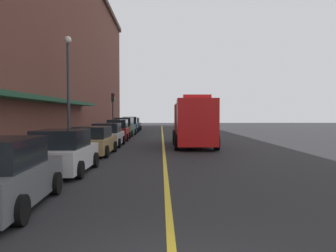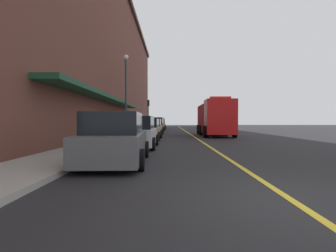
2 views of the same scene
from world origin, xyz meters
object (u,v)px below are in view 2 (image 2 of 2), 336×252
parked_car_0 (115,140)px  parking_meter_1 (130,125)px  street_lamp_left (126,86)px  parking_meter_2 (123,126)px  traffic_light_near (148,109)px  parked_car_5 (157,125)px  fire_truck (214,118)px  parked_car_1 (137,133)px  parked_car_2 (147,130)px  parked_car_4 (155,126)px  parked_car_7 (160,124)px  parked_car_6 (159,124)px  parked_car_3 (152,128)px  parking_meter_0 (85,131)px

parked_car_0 → parking_meter_1: bearing=4.3°
street_lamp_left → parking_meter_2: bearing=-82.7°
parking_meter_1 → traffic_light_near: size_ratio=0.31×
parked_car_5 → fire_truck: bearing=-149.4°
parked_car_1 → parking_meter_2: (-1.41, 3.71, 0.28)m
parked_car_5 → parked_car_2: bearing=-177.7°
parked_car_4 → parked_car_7: (-0.01, 16.75, -0.01)m
traffic_light_near → parked_car_5: bearing=-46.5°
parked_car_0 → parked_car_1: 4.99m
parked_car_2 → parked_car_6: (0.04, 22.08, 0.14)m
parked_car_1 → parked_car_7: (0.05, 33.17, 0.03)m
parked_car_1 → parked_car_3: (0.03, 10.82, -0.02)m
parked_car_6 → fire_truck: (5.96, -17.05, 0.76)m
parked_car_3 → parking_meter_0: bearing=175.0°
parked_car_1 → parked_car_6: bearing=0.8°
fire_truck → parked_car_2: bearing=-49.1°
parked_car_4 → parked_car_6: size_ratio=1.08×
parked_car_4 → parked_car_7: parked_car_4 is taller
parked_car_4 → parking_meter_1: size_ratio=3.52×
traffic_light_near → street_lamp_left: bearing=-92.5°
parked_car_3 → parked_car_1: bearing=-179.6°
parked_car_7 → parking_meter_0: size_ratio=3.36×
parked_car_0 → parked_car_2: size_ratio=1.00×
parked_car_5 → parking_meter_2: size_ratio=3.54×
parked_car_0 → parked_car_3: parked_car_0 is taller
parked_car_2 → parked_car_7: bearing=1.5°
fire_truck → parking_meter_2: size_ratio=6.08×
parked_car_6 → parking_meter_0: size_ratio=3.26×
parked_car_0 → parked_car_3: 15.82m
parked_car_2 → parking_meter_0: 9.96m
parked_car_6 → parked_car_7: 5.26m
parked_car_1 → parking_meter_0: size_ratio=3.12×
parking_meter_0 → parked_car_1: bearing=70.7°
parked_car_5 → parking_meter_0: bearing=179.1°
parked_car_0 → parked_car_6: size_ratio=1.02×
parking_meter_1 → traffic_light_near: bearing=89.8°
parked_car_1 → street_lamp_left: bearing=14.5°
parked_car_2 → parked_car_7: parked_car_7 is taller
parked_car_7 → traffic_light_near: 10.08m
parked_car_6 → parking_meter_0: parked_car_6 is taller
parked_car_0 → street_lamp_left: street_lamp_left is taller
parked_car_1 → parking_meter_0: bearing=161.6°
parking_meter_1 → parked_car_0: bearing=-83.5°
parked_car_6 → parking_meter_2: parked_car_6 is taller
parked_car_1 → parking_meter_1: size_ratio=3.12×
parked_car_2 → parked_car_6: bearing=1.4°
fire_truck → traffic_light_near: (-7.39, 12.61, 1.51)m
parked_car_5 → parked_car_7: 11.14m
parking_meter_1 → parked_car_4: bearing=81.4°
parking_meter_0 → fire_truck: bearing=63.4°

